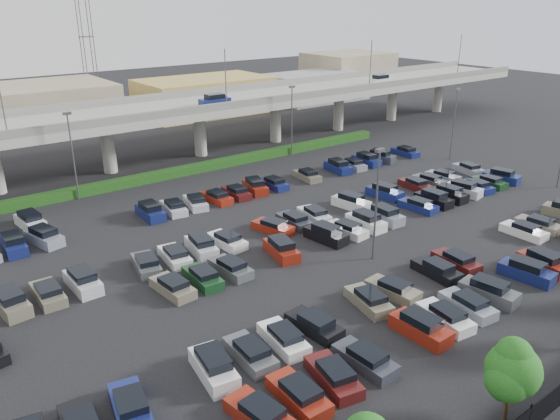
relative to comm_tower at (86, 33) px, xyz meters
The scene contains 7 objects.
ground 75.73m from the comm_tower, 93.09° to the right, with size 280.00×280.00×0.00m, color black.
overpass 43.10m from the comm_tower, 95.67° to the right, with size 150.00×13.00×15.80m.
hedge 51.42m from the comm_tower, 94.67° to the right, with size 66.00×1.60×1.10m, color #133910.
parked_cars 78.75m from the comm_tower, 93.31° to the right, with size 63.18×41.64×1.67m.
light_poles 73.06m from the comm_tower, 96.44° to the right, with size 66.90×48.38×10.30m.
distant_buildings 18.96m from the comm_tower, 55.50° to the right, with size 138.00×24.00×9.00m.
comm_tower is the anchor object (origin of this frame).
Camera 1 is at (-33.74, -38.33, 22.14)m, focal length 35.00 mm.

